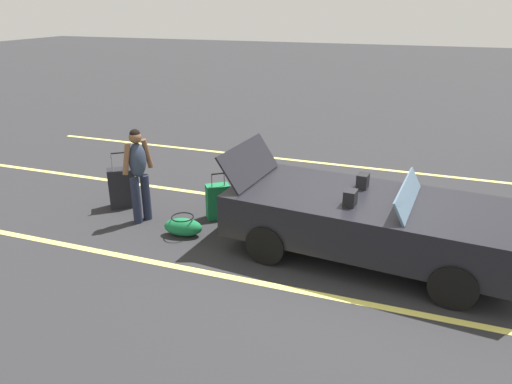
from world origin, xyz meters
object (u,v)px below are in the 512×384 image
at_px(suitcase_medium_bright, 218,201).
at_px(traveler_person, 138,171).
at_px(convertible_car, 382,223).
at_px(duffel_bag, 183,227).
at_px(suitcase_large_black, 122,188).

bearing_deg(suitcase_medium_bright, traveler_person, 79.23).
height_order(suitcase_medium_bright, traveler_person, traveler_person).
distance_m(convertible_car, duffel_bag, 3.15).
bearing_deg(suitcase_large_black, convertible_car, -131.73).
relative_size(suitcase_medium_bright, traveler_person, 0.52).
bearing_deg(suitcase_medium_bright, convertible_car, -136.48).
bearing_deg(duffel_bag, suitcase_large_black, 156.61).
height_order(convertible_car, suitcase_medium_bright, convertible_car).
distance_m(duffel_bag, traveler_person, 1.25).
distance_m(convertible_car, suitcase_medium_bright, 2.91).
height_order(convertible_car, suitcase_large_black, convertible_car).
xyz_separation_m(convertible_car, duffel_bag, (-3.10, -0.31, -0.43)).
distance_m(suitcase_large_black, traveler_person, 0.99).
height_order(suitcase_medium_bright, duffel_bag, suitcase_medium_bright).
bearing_deg(suitcase_large_black, duffel_bag, -150.37).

